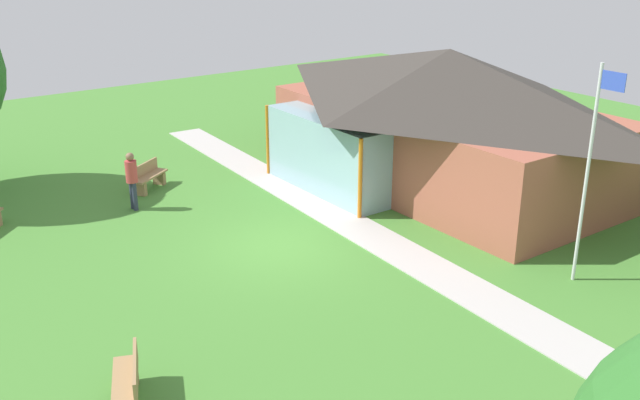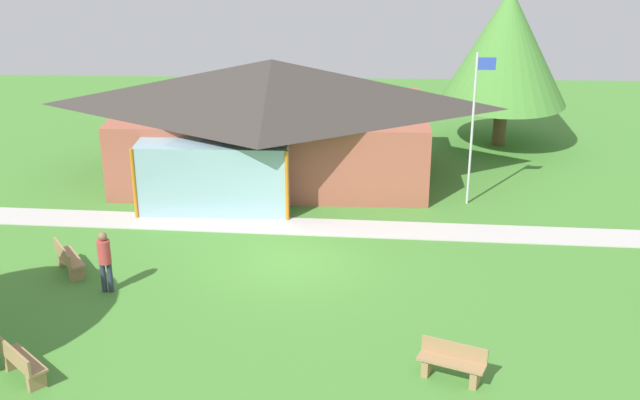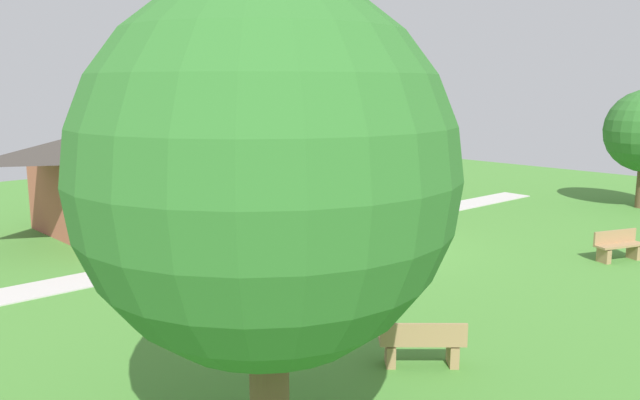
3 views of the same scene
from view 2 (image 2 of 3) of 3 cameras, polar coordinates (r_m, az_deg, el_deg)
The scene contains 9 objects.
ground_plane at distance 23.87m, azimuth -1.91°, elevation -4.13°, with size 44.00×44.00×0.00m, color #478433.
pavilion at distance 29.44m, azimuth -3.46°, elevation 5.70°, with size 11.84×7.56×4.33m.
footpath at distance 25.95m, azimuth -1.55°, elevation -1.85°, with size 23.74×1.30×0.03m, color #BCB7B2.
flagpole at distance 27.26m, azimuth 10.62°, elevation 5.32°, with size 0.64×0.08×5.13m.
bench_front_right at distance 18.71m, azimuth 9.14°, elevation -11.08°, with size 1.55×0.98×0.84m.
bench_mid_left at distance 23.98m, azimuth -17.05°, elevation -3.98°, with size 1.21×1.49×0.84m.
bench_front_left at distance 19.61m, azimuth -19.99°, elevation -10.58°, with size 1.39×1.35×0.84m.
visitor_strolling_lawn at distance 22.40m, azimuth -14.71°, elevation -3.85°, with size 0.34×0.34×1.74m.
tree_behind_pavilion_right at distance 33.43m, azimuth 12.80°, elevation 10.36°, with size 4.99×4.99×6.30m.
Camera 2 is at (1.66, -21.34, 10.57)m, focal length 46.14 mm.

